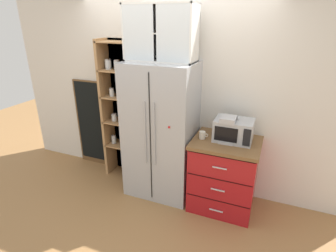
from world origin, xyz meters
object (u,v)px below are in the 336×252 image
refrigerator (161,131)px  coffee_maker (228,129)px  mug_cream (202,135)px  bottle_green (228,132)px  chalkboard_menu (93,124)px  microwave (234,130)px

refrigerator → coffee_maker: (0.86, -0.00, 0.17)m
coffee_maker → mug_cream: 0.31m
bottle_green → chalkboard_menu: bearing=172.9°
refrigerator → mug_cream: size_ratio=16.24×
refrigerator → bottle_green: (0.86, 0.02, 0.13)m
mug_cream → bottle_green: size_ratio=0.45×
microwave → chalkboard_menu: bearing=173.6°
coffee_maker → chalkboard_menu: chalkboard_menu is taller
chalkboard_menu → microwave: bearing=-6.4°
refrigerator → mug_cream: refrigerator is taller
microwave → coffee_maker: coffee_maker is taller
mug_cream → bottle_green: (0.29, 0.07, 0.06)m
refrigerator → chalkboard_menu: refrigerator is taller
bottle_green → chalkboard_menu: (-2.16, 0.27, -0.32)m
microwave → chalkboard_menu: 2.26m
refrigerator → bottle_green: refrigerator is taller
refrigerator → bottle_green: 0.87m
refrigerator → chalkboard_menu: (-1.31, 0.29, -0.19)m
mug_cream → bottle_green: 0.30m
coffee_maker → chalkboard_menu: bearing=172.3°
refrigerator → microwave: bearing=2.4°
mug_cream → chalkboard_menu: 1.92m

